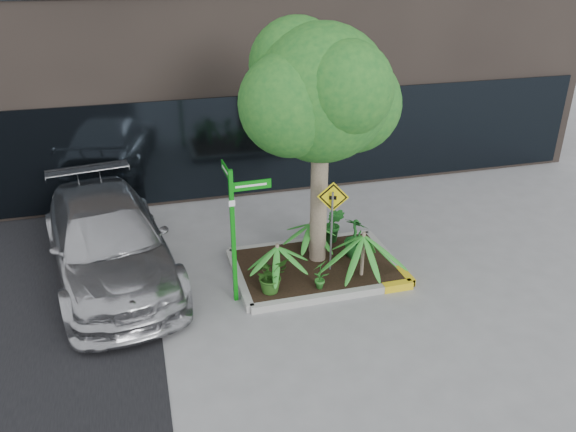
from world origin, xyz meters
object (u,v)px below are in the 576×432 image
object	(u,v)px
tree	(321,93)
parked_car	(109,241)
street_sign_post	(235,221)
cattle_sign	(332,213)

from	to	relation	value
tree	parked_car	world-z (taller)	tree
parked_car	street_sign_post	size ratio (longest dim) A/B	2.05
street_sign_post	cattle_sign	bearing A→B (deg)	3.22
tree	street_sign_post	world-z (taller)	tree
parked_car	street_sign_post	distance (m)	2.84
tree	street_sign_post	xyz separation A→B (m)	(-1.83, -0.81, -1.98)
parked_car	cattle_sign	bearing A→B (deg)	-26.73
cattle_sign	parked_car	bearing A→B (deg)	-177.58
tree	parked_car	bearing A→B (deg)	170.68
tree	cattle_sign	xyz separation A→B (m)	(0.07, -0.63, -2.13)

